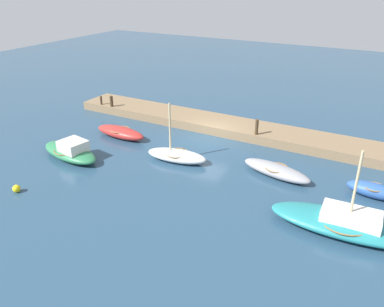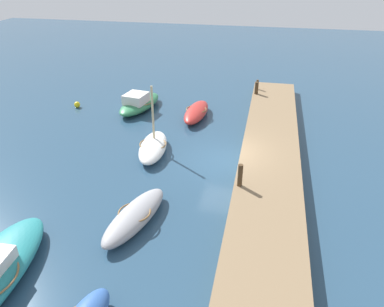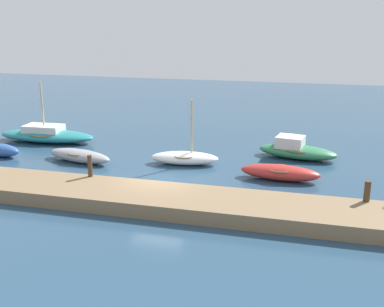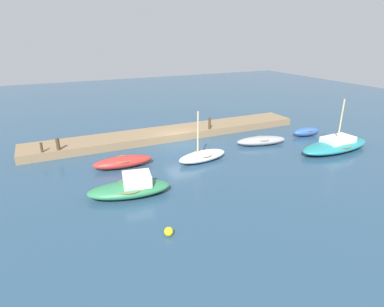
{
  "view_description": "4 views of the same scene",
  "coord_description": "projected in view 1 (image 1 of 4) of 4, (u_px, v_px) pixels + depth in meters",
  "views": [
    {
      "loc": [
        -11.3,
        22.65,
        10.69
      ],
      "look_at": [
        -1.0,
        4.06,
        0.77
      ],
      "focal_mm": 36.48,
      "sensor_mm": 36.0,
      "label": 1
    },
    {
      "loc": [
        -17.34,
        -1.84,
        9.8
      ],
      "look_at": [
        -1.44,
        1.52,
        1.05
      ],
      "focal_mm": 35.01,
      "sensor_mm": 36.0,
      "label": 2
    },
    {
      "loc": [
        7.01,
        -20.4,
        7.91
      ],
      "look_at": [
        0.64,
        3.65,
        0.77
      ],
      "focal_mm": 43.74,
      "sensor_mm": 36.0,
      "label": 3
    },
    {
      "loc": [
        9.92,
        22.93,
        8.66
      ],
      "look_at": [
        0.93,
        4.02,
        0.7
      ],
      "focal_mm": 29.71,
      "sensor_mm": 36.0,
      "label": 4
    }
  ],
  "objects": [
    {
      "name": "sailboat_teal",
      "position": [
        345.0,
        223.0,
        17.48
      ],
      "size": [
        6.77,
        2.58,
        4.06
      ],
      "rotation": [
        0.0,
        0.0,
        0.05
      ],
      "color": "teal",
      "rests_on": "ground_plane"
    },
    {
      "name": "dinghy_blue",
      "position": [
        373.0,
        190.0,
        20.26
      ],
      "size": [
        2.77,
        1.26,
        0.77
      ],
      "rotation": [
        0.0,
        0.0,
        -0.09
      ],
      "color": "#2D569E",
      "rests_on": "ground_plane"
    },
    {
      "name": "mooring_post_west",
      "position": [
        257.0,
        127.0,
        26.35
      ],
      "size": [
        0.22,
        0.22,
        1.06
      ],
      "primitive_type": "cylinder",
      "color": "#47331E",
      "rests_on": "dock_platform"
    },
    {
      "name": "motorboat_green",
      "position": [
        70.0,
        151.0,
        24.45
      ],
      "size": [
        4.88,
        2.59,
        1.29
      ],
      "rotation": [
        0.0,
        0.0,
        -0.17
      ],
      "color": "#2D7A4C",
      "rests_on": "ground_plane"
    },
    {
      "name": "rowboat_grey",
      "position": [
        276.0,
        170.0,
        22.35
      ],
      "size": [
        4.4,
        2.15,
        0.7
      ],
      "rotation": [
        0.0,
        0.0,
        -0.22
      ],
      "color": "#939399",
      "rests_on": "ground_plane"
    },
    {
      "name": "mooring_post_mid_west",
      "position": [
        111.0,
        101.0,
        31.91
      ],
      "size": [
        0.26,
        0.26,
        0.89
      ],
      "primitive_type": "cylinder",
      "color": "#47331E",
      "rests_on": "dock_platform"
    },
    {
      "name": "rowboat_red",
      "position": [
        120.0,
        132.0,
        27.57
      ],
      "size": [
        4.11,
        1.52,
        0.78
      ],
      "rotation": [
        0.0,
        0.0,
        -0.05
      ],
      "color": "#B72D28",
      "rests_on": "ground_plane"
    },
    {
      "name": "rowboat_white",
      "position": [
        177.0,
        155.0,
        24.12
      ],
      "size": [
        4.01,
        1.91,
        3.71
      ],
      "rotation": [
        0.0,
        0.0,
        0.13
      ],
      "color": "white",
      "rests_on": "ground_plane"
    },
    {
      "name": "mooring_post_mid_east",
      "position": [
        101.0,
        100.0,
        32.43
      ],
      "size": [
        0.18,
        0.18,
        0.71
      ],
      "primitive_type": "cylinder",
      "color": "#47331E",
      "rests_on": "dock_platform"
    },
    {
      "name": "marker_buoy",
      "position": [
        16.0,
        189.0,
        20.76
      ],
      "size": [
        0.42,
        0.42,
        0.42
      ],
      "primitive_type": "sphere",
      "color": "yellow",
      "rests_on": "ground_plane"
    },
    {
      "name": "ground_plane",
      "position": [
        208.0,
        139.0,
        27.44
      ],
      "size": [
        84.0,
        84.0,
        0.0
      ],
      "primitive_type": "plane",
      "color": "navy"
    },
    {
      "name": "dock_platform",
      "position": [
        221.0,
        125.0,
        29.11
      ],
      "size": [
        24.55,
        3.03,
        0.64
      ],
      "primitive_type": "cube",
      "color": "#846B4C",
      "rests_on": "ground_plane"
    }
  ]
}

